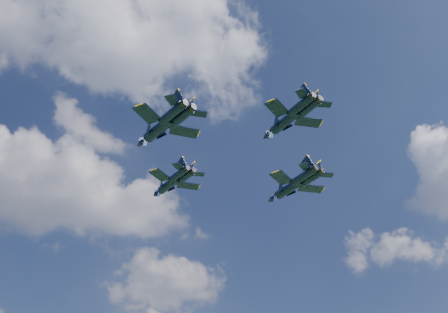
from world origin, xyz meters
The scene contains 4 objects.
jet_lead centered at (-4.89, 22.72, 61.23)m, with size 12.21×16.88×4.01m.
jet_left centered at (-10.61, -0.78, 58.99)m, with size 13.17×18.01×4.31m.
jet_right centered at (19.91, 11.74, 57.81)m, with size 13.48×18.45×4.35m.
jet_slot centered at (11.11, -9.54, 58.51)m, with size 11.75×16.10×3.80m.
Camera 1 is at (-17.53, -75.96, 3.46)m, focal length 40.00 mm.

